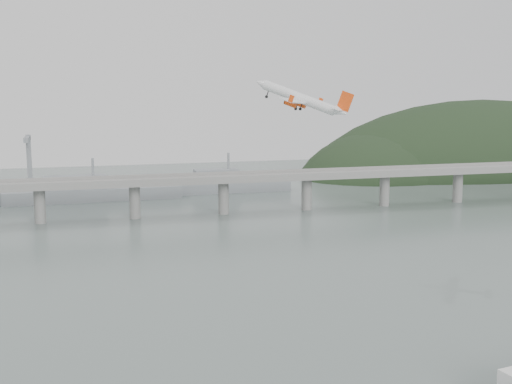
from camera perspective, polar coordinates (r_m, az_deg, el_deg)
name	(u,v)px	position (r m, az deg, el deg)	size (l,w,h in m)	color
ground	(306,346)	(200.09, 4.21, -12.70)	(900.00, 900.00, 0.00)	slate
bridge	(186,185)	(384.18, -5.81, 0.61)	(800.00, 22.00, 23.90)	gray
headland	(492,192)	(621.49, 19.08, -0.03)	(365.00, 155.00, 156.00)	black
airliner	(301,99)	(254.12, 3.80, 7.74)	(32.39, 31.34, 15.43)	white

